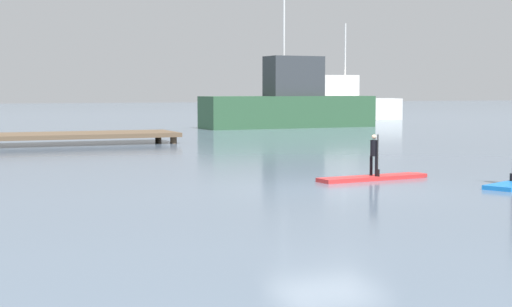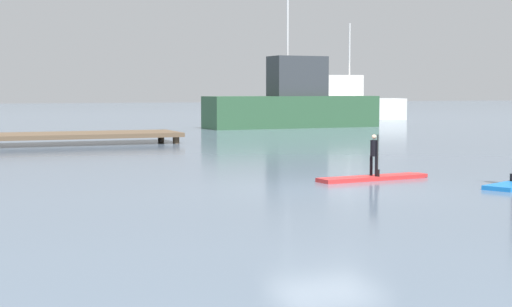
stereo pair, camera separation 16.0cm
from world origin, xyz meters
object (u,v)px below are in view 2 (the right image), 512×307
(paddleboard_near, at_px, (374,178))
(paddler_child_solo, at_px, (374,153))
(fishing_boat_white_large, at_px, (293,104))
(motor_boat_small_navy, at_px, (342,105))

(paddleboard_near, height_order, paddler_child_solo, paddler_child_solo)
(paddleboard_near, height_order, fishing_boat_white_large, fishing_boat_white_large)
(paddler_child_solo, height_order, motor_boat_small_navy, motor_boat_small_navy)
(paddleboard_near, xyz_separation_m, paddler_child_solo, (0.00, -0.01, 0.63))
(paddleboard_near, distance_m, motor_boat_small_navy, 40.67)
(paddler_child_solo, bearing_deg, paddleboard_near, 94.00)
(motor_boat_small_navy, bearing_deg, paddleboard_near, -116.41)
(paddleboard_near, relative_size, motor_boat_small_navy, 0.33)
(paddleboard_near, relative_size, paddler_child_solo, 2.99)
(motor_boat_small_navy, bearing_deg, fishing_boat_white_large, -130.12)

